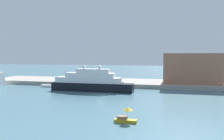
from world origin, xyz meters
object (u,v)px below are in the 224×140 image
object	(u,v)px
parked_car	(91,79)
person_figure	(104,79)
small_motorboat	(126,116)
mooring_bollard	(123,83)
harbor_building	(192,68)
large_yacht	(91,82)
work_barge	(48,86)

from	to	relation	value
parked_car	person_figure	size ratio (longest dim) A/B	2.23
parked_car	small_motorboat	bearing A→B (deg)	-64.68
small_motorboat	mooring_bollard	world-z (taller)	small_motorboat
small_motorboat	harbor_building	world-z (taller)	harbor_building
small_motorboat	person_figure	xyz separation A→B (m)	(-18.63, 51.02, 1.12)
harbor_building	mooring_bollard	world-z (taller)	harbor_building
person_figure	large_yacht	bearing A→B (deg)	-88.04
large_yacht	parked_car	size ratio (longest dim) A/B	6.78
harbor_building	parked_car	world-z (taller)	harbor_building
large_yacht	work_barge	bearing A→B (deg)	163.28
work_barge	harbor_building	world-z (taller)	harbor_building
work_barge	person_figure	world-z (taller)	person_figure
work_barge	harbor_building	size ratio (longest dim) A/B	0.24
parked_car	mooring_bollard	distance (m)	17.06
small_motorboat	mooring_bollard	bearing A→B (deg)	102.13
parked_car	person_figure	xyz separation A→B (m)	(6.02, -1.08, 0.23)
harbor_building	mooring_bollard	xyz separation A→B (m)	(-24.42, -7.81, -5.18)
work_barge	person_figure	size ratio (longest dim) A/B	2.68
small_motorboat	parked_car	bearing A→B (deg)	115.32
work_barge	parked_car	distance (m)	18.13
large_yacht	parked_car	bearing A→B (deg)	109.33
parked_car	person_figure	distance (m)	6.12
small_motorboat	parked_car	size ratio (longest dim) A/B	0.99
parked_car	mooring_bollard	bearing A→B (deg)	-27.43
small_motorboat	parked_car	xyz separation A→B (m)	(-24.65, 52.09, 0.89)
harbor_building	parked_car	xyz separation A→B (m)	(-39.56, 0.05, -4.92)
large_yacht	person_figure	xyz separation A→B (m)	(-0.61, 17.82, -0.65)
work_barge	parked_car	bearing A→B (deg)	47.02
small_motorboat	work_barge	size ratio (longest dim) A/B	0.83
harbor_building	parked_car	distance (m)	39.86
large_yacht	small_motorboat	size ratio (longest dim) A/B	6.84
person_figure	mooring_bollard	distance (m)	11.37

